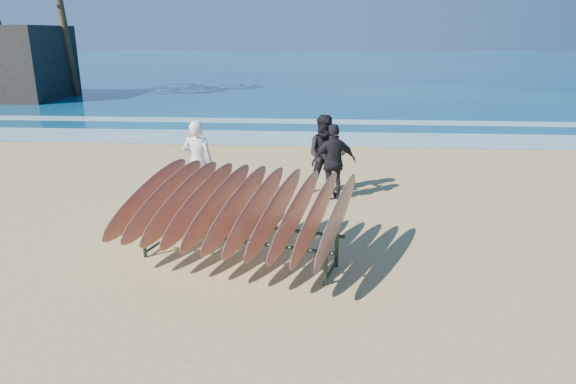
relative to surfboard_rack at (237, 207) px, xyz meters
name	(u,v)px	position (x,y,z in m)	size (l,w,h in m)	color
ground	(284,267)	(0.72, -0.14, -0.90)	(120.00, 120.00, 0.00)	tan
ocean	(322,63)	(0.72, 54.86, -0.89)	(160.00, 160.00, 0.00)	navy
foam_near	(308,138)	(0.72, 9.86, -0.89)	(160.00, 160.00, 0.00)	white
foam_far	(311,121)	(0.72, 13.36, -0.89)	(160.00, 160.00, 0.00)	white
surfboard_rack	(237,207)	(0.00, 0.00, 0.00)	(3.70, 3.25, 1.46)	#1D2E23
person_white	(198,162)	(-1.30, 2.83, -0.03)	(0.64, 0.42, 1.74)	silver
person_dark_a	(326,155)	(1.33, 3.64, -0.02)	(0.85, 0.66, 1.75)	black
person_dark_b	(334,162)	(1.50, 3.27, -0.08)	(0.96, 0.40, 1.63)	black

